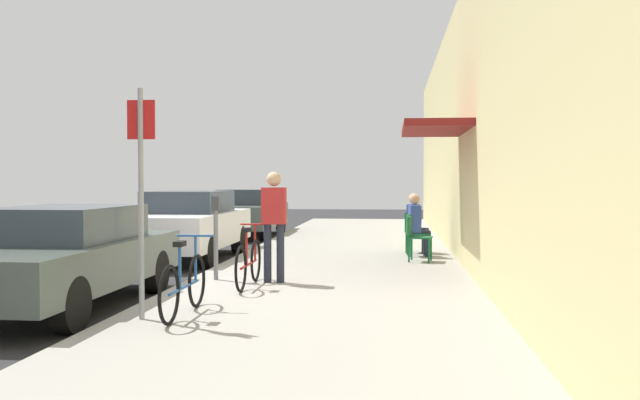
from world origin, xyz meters
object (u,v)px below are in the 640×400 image
object	(u,v)px
parked_car_2	(248,212)
bicycle_1	(249,262)
bicycle_0	(184,285)
seated_patron_1	(417,223)
pedestrian_standing	(274,217)
seated_patron_2	(416,221)
parked_car_1	(188,224)
cafe_chair_2	(413,229)
cafe_chair_1	(414,232)
street_sign	(141,185)
cafe_chair_0	(416,235)
parking_meter	(216,231)
parked_car_0	(62,255)

from	to	relation	value
parked_car_2	bicycle_1	world-z (taller)	parked_car_2
bicycle_0	seated_patron_1	bearing A→B (deg)	65.86
pedestrian_standing	seated_patron_2	bearing A→B (deg)	63.10
bicycle_0	bicycle_1	world-z (taller)	same
parked_car_1	bicycle_0	size ratio (longest dim) A/B	2.57
seated_patron_1	cafe_chair_2	bearing A→B (deg)	94.50
cafe_chair_1	seated_patron_2	distance (m)	0.75
parked_car_1	street_sign	bearing A→B (deg)	-77.27
parked_car_2	pedestrian_standing	distance (m)	10.11
cafe_chair_1	pedestrian_standing	bearing A→B (deg)	-120.42
cafe_chair_1	pedestrian_standing	distance (m)	4.51
bicycle_0	seated_patron_2	distance (m)	7.81
parked_car_2	cafe_chair_0	size ratio (longest dim) A/B	5.06
parking_meter	pedestrian_standing	size ratio (longest dim) A/B	0.78
seated_patron_1	parking_meter	bearing A→B (deg)	-131.70
street_sign	bicycle_0	xyz separation A→B (m)	(0.42, 0.23, -1.16)
cafe_chair_1	seated_patron_1	distance (m)	0.20
seated_patron_2	cafe_chair_0	bearing A→B (deg)	-92.12
cafe_chair_0	pedestrian_standing	world-z (taller)	pedestrian_standing
cafe_chair_2	pedestrian_standing	size ratio (longest dim) A/B	0.51
bicycle_1	cafe_chair_2	bearing A→B (deg)	62.96
parked_car_0	parked_car_1	bearing A→B (deg)	90.00
bicycle_1	pedestrian_standing	distance (m)	0.83
parked_car_0	bicycle_1	xyz separation A→B (m)	(2.21, 1.34, -0.22)
cafe_chair_0	seated_patron_2	size ratio (longest dim) A/B	0.67
parking_meter	cafe_chair_2	world-z (taller)	parking_meter
seated_patron_1	cafe_chair_2	xyz separation A→B (m)	(-0.06, 0.73, -0.19)
parked_car_1	parking_meter	distance (m)	3.90
bicycle_1	cafe_chair_1	bearing A→B (deg)	59.12
cafe_chair_0	cafe_chair_1	distance (m)	0.89
parked_car_2	bicycle_1	xyz separation A→B (m)	(2.21, -10.23, -0.26)
cafe_chair_2	seated_patron_2	bearing A→B (deg)	-14.92
pedestrian_standing	parked_car_1	bearing A→B (deg)	123.73
cafe_chair_1	parked_car_0	bearing A→B (deg)	-130.27
parked_car_1	pedestrian_standing	distance (m)	4.54
seated_patron_1	seated_patron_2	xyz separation A→B (m)	(0.00, 0.72, 0.00)
pedestrian_standing	seated_patron_1	bearing A→B (deg)	58.99
parked_car_2	bicycle_0	distance (m)	12.59
street_sign	cafe_chair_1	bearing A→B (deg)	64.07
bicycle_1	parked_car_2	bearing A→B (deg)	102.18
seated_patron_1	cafe_chair_2	world-z (taller)	seated_patron_1
parked_car_0	pedestrian_standing	world-z (taller)	pedestrian_standing
parked_car_2	street_sign	xyz separation A→B (m)	(1.50, -12.67, 0.90)
parked_car_0	cafe_chair_1	bearing A→B (deg)	49.73
parked_car_2	cafe_chair_2	xyz separation A→B (m)	(4.78, -5.18, -0.12)
parked_car_0	cafe_chair_0	size ratio (longest dim) A/B	5.06
parked_car_2	seated_patron_1	distance (m)	7.64
seated_patron_2	parking_meter	bearing A→B (deg)	-126.73
street_sign	bicycle_0	size ratio (longest dim) A/B	1.52
bicycle_0	seated_patron_1	size ratio (longest dim) A/B	1.33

